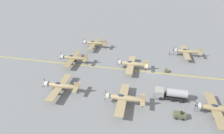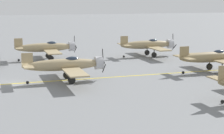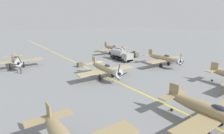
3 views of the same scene
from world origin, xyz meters
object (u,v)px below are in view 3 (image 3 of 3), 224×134
object	(u,v)px
airplane_near_left	(113,48)
ground_crew_walking	(21,70)
airplane_mid_left	(164,58)
tow_tractor	(135,54)
airplane_far_center	(211,112)
airplane_mid_center	(105,68)
airplane_near_right	(16,60)
supply_crate_by_tanker	(80,65)
fuel_tanker	(121,55)

from	to	relation	value
airplane_near_left	ground_crew_walking	world-z (taller)	airplane_near_left
airplane_mid_left	tow_tractor	xyz separation A→B (m)	(-1.87, -12.90, -1.22)
airplane_far_center	airplane_mid_left	distance (m)	26.40
airplane_mid_center	tow_tractor	size ratio (longest dim) A/B	4.62
airplane_mid_center	airplane_near_left	xyz separation A→B (m)	(-16.49, -20.87, 0.00)
airplane_near_right	ground_crew_walking	distance (m)	5.97
supply_crate_by_tanker	fuel_tanker	bearing A→B (deg)	-179.35
airplane_near_left	supply_crate_by_tanker	distance (m)	19.53
airplane_near_right	fuel_tanker	size ratio (longest dim) A/B	1.50
fuel_tanker	supply_crate_by_tanker	bearing A→B (deg)	0.65
airplane_mid_center	fuel_tanker	xyz separation A→B (m)	(-12.56, -11.23, -0.50)
airplane_far_center	tow_tractor	distance (m)	38.05
tow_tractor	ground_crew_walking	xyz separation A→B (m)	(32.13, -0.40, 0.09)
airplane_mid_center	airplane_mid_left	world-z (taller)	airplane_mid_left
airplane_far_center	fuel_tanker	distance (m)	33.89
airplane_near_right	airplane_mid_center	bearing A→B (deg)	135.64
airplane_mid_center	ground_crew_walking	bearing A→B (deg)	-52.86
tow_tractor	ground_crew_walking	distance (m)	32.14
airplane_mid_center	airplane_far_center	world-z (taller)	airplane_far_center
airplane_mid_center	supply_crate_by_tanker	xyz separation A→B (m)	(0.34, -11.08, -1.49)
airplane_far_center	tow_tractor	world-z (taller)	airplane_far_center
airplane_near_left	tow_tractor	size ratio (longest dim) A/B	4.62
airplane_mid_left	airplane_near_right	bearing A→B (deg)	-33.37
airplane_far_center	fuel_tanker	world-z (taller)	airplane_far_center
airplane_near_left	airplane_near_right	bearing A→B (deg)	-2.03
airplane_mid_center	supply_crate_by_tanker	bearing A→B (deg)	-96.27
airplane_near_right	tow_tractor	bearing A→B (deg)	179.71
airplane_near_left	fuel_tanker	xyz separation A→B (m)	(3.94, 9.64, -0.50)
airplane_far_center	fuel_tanker	size ratio (longest dim) A/B	1.50
fuel_tanker	supply_crate_by_tanker	size ratio (longest dim) A/B	6.41
airplane_mid_center	tow_tractor	world-z (taller)	airplane_mid_center
airplane_near_right	airplane_far_center	bearing A→B (deg)	119.14
airplane_near_right	fuel_tanker	distance (m)	26.91
fuel_tanker	ground_crew_walking	size ratio (longest dim) A/B	4.94
airplane_near_right	tow_tractor	xyz separation A→B (m)	(-32.22, 6.26, -1.22)
airplane_mid_center	fuel_tanker	distance (m)	16.85
airplane_mid_left	airplane_near_right	world-z (taller)	airplane_mid_left
airplane_mid_center	airplane_mid_left	distance (m)	17.13
airplane_mid_left	supply_crate_by_tanker	size ratio (longest dim) A/B	9.62
tow_tractor	ground_crew_walking	world-z (taller)	tow_tractor
fuel_tanker	ground_crew_walking	distance (m)	25.76
airplane_mid_center	airplane_far_center	xyz separation A→B (m)	(0.19, 20.17, 0.00)
fuel_tanker	ground_crew_walking	bearing A→B (deg)	-4.09
fuel_tanker	ground_crew_walking	world-z (taller)	fuel_tanker
fuel_tanker	supply_crate_by_tanker	distance (m)	12.93
supply_crate_by_tanker	airplane_near_left	bearing A→B (deg)	-149.82
airplane_far_center	airplane_near_left	world-z (taller)	airplane_far_center
fuel_tanker	airplane_far_center	bearing A→B (deg)	67.90
airplane_far_center	airplane_mid_left	world-z (taller)	airplane_mid_left
airplane_mid_left	ground_crew_walking	world-z (taller)	airplane_mid_left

